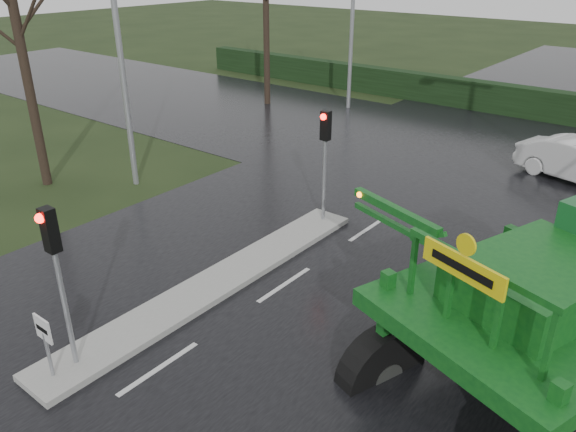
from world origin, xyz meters
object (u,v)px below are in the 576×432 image
Objects in this scene: keep_left_sign at (45,337)px; traffic_signal_near at (54,255)px; crop_sprayer at (398,269)px; street_light_left_near at (120,8)px; traffic_signal_mid at (325,143)px.

traffic_signal_near reaches higher than keep_left_sign.
keep_left_sign is 0.16× the size of crop_sprayer.
keep_left_sign is at bearing -47.41° from street_light_left_near.
traffic_signal_mid is at bearing 12.21° from street_light_left_near.
crop_sprayer is (4.87, -4.58, -0.31)m from traffic_signal_mid.
traffic_signal_mid reaches higher than keep_left_sign.
crop_sprayer is (4.87, 3.92, -0.31)m from traffic_signal_near.
keep_left_sign is at bearing -90.00° from traffic_signal_near.
traffic_signal_near is 0.43× the size of crop_sprayer.
traffic_signal_mid is (0.00, 8.50, 0.00)m from traffic_signal_near.
street_light_left_near is (-6.89, 7.01, 3.40)m from traffic_signal_near.
street_light_left_near reaches higher than traffic_signal_mid.
keep_left_sign is 1.61m from traffic_signal_near.
traffic_signal_mid is 0.35× the size of street_light_left_near.
traffic_signal_mid is at bearing 90.00° from keep_left_sign.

